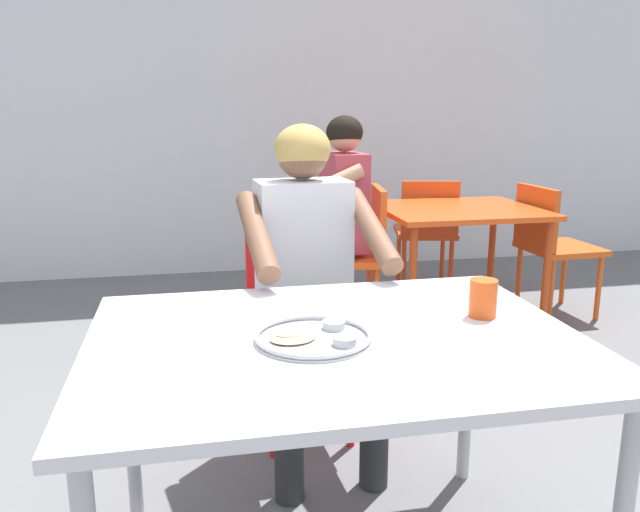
# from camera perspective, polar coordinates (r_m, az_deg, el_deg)

# --- Properties ---
(back_wall) EXTENTS (12.00, 0.12, 3.40)m
(back_wall) POSITION_cam_1_polar(r_m,az_deg,el_deg) (5.07, -6.88, 17.86)
(back_wall) COLOR silver
(back_wall) RESTS_ON ground
(table_foreground) EXTENTS (1.25, 0.93, 0.73)m
(table_foreground) POSITION_cam_1_polar(r_m,az_deg,el_deg) (1.65, 1.41, -9.22)
(table_foreground) COLOR silver
(table_foreground) RESTS_ON ground
(thali_tray) EXTENTS (0.29, 0.29, 0.03)m
(thali_tray) POSITION_cam_1_polar(r_m,az_deg,el_deg) (1.60, -0.57, -7.21)
(thali_tray) COLOR #B7BABF
(thali_tray) RESTS_ON table_foreground
(drinking_cup) EXTENTS (0.08, 0.08, 0.11)m
(drinking_cup) POSITION_cam_1_polar(r_m,az_deg,el_deg) (1.81, 14.42, -3.58)
(drinking_cup) COLOR #D84C19
(drinking_cup) RESTS_ON table_foreground
(chair_foreground) EXTENTS (0.41, 0.46, 0.86)m
(chair_foreground) POSITION_cam_1_polar(r_m,az_deg,el_deg) (2.58, -2.11, -4.56)
(chair_foreground) COLOR red
(chair_foreground) RESTS_ON ground
(diner_foreground) EXTENTS (0.52, 0.57, 1.23)m
(diner_foreground) POSITION_cam_1_polar(r_m,az_deg,el_deg) (2.31, -0.97, -0.63)
(diner_foreground) COLOR #2C2C2C
(diner_foreground) RESTS_ON ground
(table_background_red) EXTENTS (0.92, 0.80, 0.71)m
(table_background_red) POSITION_cam_1_polar(r_m,az_deg,el_deg) (3.86, 12.30, 3.04)
(table_background_red) COLOR #E04C19
(table_background_red) RESTS_ON ground
(chair_red_left) EXTENTS (0.48, 0.46, 0.85)m
(chair_red_left) POSITION_cam_1_polar(r_m,az_deg,el_deg) (3.63, 3.33, 0.66)
(chair_red_left) COLOR #F05118
(chair_red_left) RESTS_ON ground
(chair_red_right) EXTENTS (0.44, 0.45, 0.82)m
(chair_red_right) POSITION_cam_1_polar(r_m,az_deg,el_deg) (4.19, 19.95, 1.34)
(chair_red_right) COLOR #D04F18
(chair_red_right) RESTS_ON ground
(chair_red_far) EXTENTS (0.49, 0.51, 0.81)m
(chair_red_far) POSITION_cam_1_polar(r_m,az_deg,el_deg) (4.42, 9.53, 2.55)
(chair_red_far) COLOR #D4481A
(chair_red_far) RESTS_ON ground
(patron_background) EXTENTS (0.57, 0.51, 1.24)m
(patron_background) POSITION_cam_1_polar(r_m,az_deg,el_deg) (3.60, 0.80, 4.44)
(patron_background) COLOR #2A2A2A
(patron_background) RESTS_ON ground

